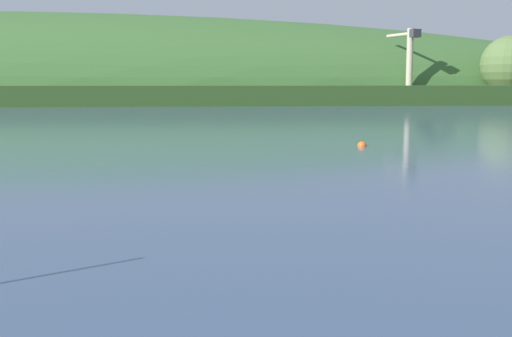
# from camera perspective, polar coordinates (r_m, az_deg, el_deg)

# --- Properties ---
(far_shoreline_hill) EXTENTS (550.47, 148.00, 52.22)m
(far_shoreline_hill) POSITION_cam_1_polar(r_m,az_deg,el_deg) (212.00, -21.38, 5.64)
(far_shoreline_hill) COLOR #27431B
(far_shoreline_hill) RESTS_ON ground
(dockside_crane) EXTENTS (4.88, 13.35, 19.09)m
(dockside_crane) POSITION_cam_1_polar(r_m,az_deg,el_deg) (175.75, 13.20, 8.60)
(dockside_crane) COLOR #4C4C51
(dockside_crane) RESTS_ON ground
(mooring_buoy_midchannel) EXTENTS (0.77, 0.77, 0.85)m
(mooring_buoy_midchannel) POSITION_cam_1_polar(r_m,az_deg,el_deg) (54.99, 9.25, 1.96)
(mooring_buoy_midchannel) COLOR #EA5B19
(mooring_buoy_midchannel) RESTS_ON ground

